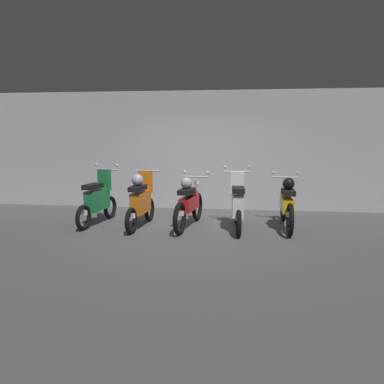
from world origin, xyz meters
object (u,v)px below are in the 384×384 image
motorbike_slot_0 (98,200)px  motorbike_slot_3 (238,204)px  motorbike_slot_2 (189,203)px  motorbike_slot_1 (141,201)px  motorbike_slot_4 (287,203)px

motorbike_slot_0 → motorbike_slot_3: (3.03, -0.14, 0.00)m
motorbike_slot_3 → motorbike_slot_2: bearing=176.5°
motorbike_slot_2 → motorbike_slot_3: 1.01m
motorbike_slot_1 → motorbike_slot_2: (1.01, 0.10, -0.04)m
motorbike_slot_0 → motorbike_slot_2: bearing=-2.3°
motorbike_slot_2 → motorbike_slot_4: same height
motorbike_slot_3 → motorbike_slot_4: bearing=11.8°
motorbike_slot_2 → motorbike_slot_4: (2.02, 0.15, 0.00)m
motorbike_slot_3 → motorbike_slot_4: motorbike_slot_3 is taller
motorbike_slot_0 → motorbike_slot_4: bearing=1.0°
motorbike_slot_3 → motorbike_slot_4: 1.04m
motorbike_slot_2 → motorbike_slot_4: size_ratio=0.99×
motorbike_slot_4 → motorbike_slot_2: bearing=-175.8°
motorbike_slot_1 → motorbike_slot_2: size_ratio=0.87×
motorbike_slot_1 → motorbike_slot_3: 2.02m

